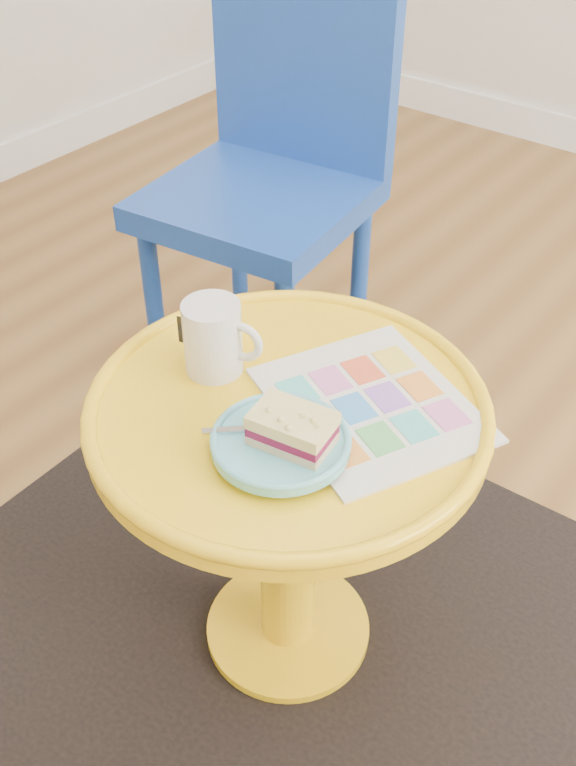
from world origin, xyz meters
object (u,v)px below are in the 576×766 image
Objects in this scene: chair at (275,162)px; newspaper at (371,404)px; mug at (214,336)px; plate at (281,443)px; side_table at (288,481)px.

newspaper is at bearing -48.87° from chair.
mug is 0.66× the size of plate.
side_table is 0.79m from chair.
side_table is at bearing -116.85° from newspaper.
newspaper is at bearing 1.80° from mug.
chair is at bearing 128.85° from plate.
mug reaches higher than plate.
plate is (0.05, -0.08, 0.17)m from side_table.
side_table is 0.60× the size of chair.
chair reaches higher than plate.
plate is at bearing -58.08° from chair.
plate is at bearing -39.15° from mug.
newspaper reaches higher than side_table.
chair is 5.20× the size of plate.
side_table is 0.25m from mug.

